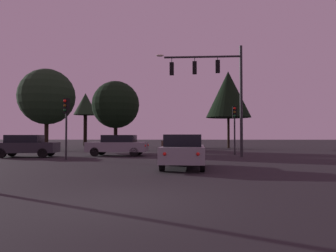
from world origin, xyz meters
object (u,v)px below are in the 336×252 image
tree_left_far (228,94)px  car_far_lane (178,142)px  car_nearside_lane (183,151)px  tree_behind_sign (47,97)px  tree_center_horizon (116,105)px  tree_right_cluster (85,105)px  traffic_signal_mast_arm (215,80)px  traffic_light_corner_left (66,116)px  car_crossing_left (118,145)px  car_crossing_right (26,146)px  traffic_light_corner_right (235,120)px

tree_left_far → car_far_lane: bearing=-136.3°
car_nearside_lane → tree_behind_sign: tree_behind_sign is taller
tree_center_horizon → car_nearside_lane: bearing=-70.0°
car_far_lane → tree_right_cluster: size_ratio=0.60×
traffic_signal_mast_arm → tree_left_far: tree_left_far is taller
traffic_light_corner_left → tree_right_cluster: tree_right_cluster is taller
tree_behind_sign → tree_right_cluster: 14.58m
car_crossing_left → tree_right_cluster: tree_right_cluster is taller
traffic_light_corner_left → car_crossing_left: size_ratio=0.84×
car_crossing_right → traffic_signal_mast_arm: bearing=3.2°
tree_center_horizon → car_crossing_left: bearing=-78.0°
car_crossing_left → tree_right_cluster: size_ratio=0.58×
car_crossing_left → tree_behind_sign: bearing=138.3°
tree_left_far → tree_center_horizon: bearing=-160.7°
car_nearside_lane → car_crossing_left: size_ratio=0.99×
car_far_lane → tree_right_cluster: tree_right_cluster is taller
car_nearside_lane → tree_right_cluster: tree_right_cluster is taller
tree_left_far → car_crossing_right: bearing=-136.1°
traffic_signal_mast_arm → tree_behind_sign: size_ratio=0.97×
tree_left_far → tree_center_horizon: size_ratio=1.26×
car_nearside_lane → traffic_light_corner_left: bearing=146.7°
car_crossing_left → car_far_lane: same height
tree_left_far → traffic_light_corner_right: bearing=-97.3°
car_far_lane → tree_left_far: (5.94, 5.68, 5.56)m
car_nearside_lane → tree_center_horizon: (-6.71, 18.40, 3.92)m
traffic_signal_mast_arm → car_nearside_lane: traffic_signal_mast_arm is taller
car_nearside_lane → tree_center_horizon: tree_center_horizon is taller
traffic_light_corner_left → traffic_light_corner_right: size_ratio=1.00×
car_crossing_left → tree_right_cluster: bearing=112.0°
car_nearside_lane → traffic_light_corner_right: bearing=67.4°
tree_center_horizon → tree_behind_sign: bearing=-159.9°
tree_left_far → traffic_signal_mast_arm: bearing=-102.7°
car_crossing_right → tree_center_horizon: (3.91, 11.42, 3.92)m
car_far_lane → tree_right_cluster: 19.73m
car_nearside_lane → tree_right_cluster: size_ratio=0.58×
tree_left_far → tree_behind_sign: bearing=-160.5°
traffic_signal_mast_arm → car_far_lane: bearing=105.2°
traffic_light_corner_right → car_crossing_left: bearing=-170.5°
traffic_light_corner_right → tree_behind_sign: bearing=160.6°
traffic_light_corner_right → tree_left_far: bearing=82.7°
traffic_signal_mast_arm → car_crossing_right: size_ratio=1.84×
car_far_lane → traffic_signal_mast_arm: bearing=-74.8°
traffic_light_corner_left → tree_left_far: size_ratio=0.41×
traffic_light_corner_right → tree_right_cluster: size_ratio=0.49×
traffic_signal_mast_arm → tree_behind_sign: (-15.49, 8.36, -0.06)m
traffic_signal_mast_arm → car_crossing_left: size_ratio=1.74×
car_crossing_right → tree_left_far: (16.43, 15.80, 5.56)m
car_nearside_lane → tree_left_far: 24.15m
car_crossing_right → tree_right_cluster: bearing=97.0°
car_crossing_right → car_far_lane: size_ratio=0.93×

